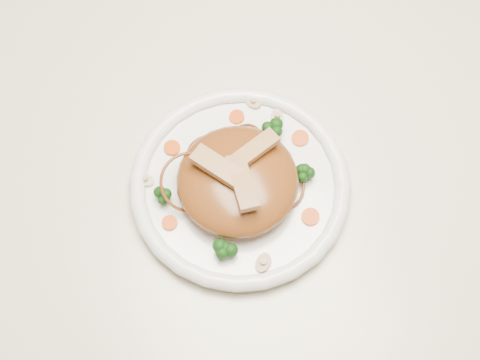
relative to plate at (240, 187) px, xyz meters
name	(u,v)px	position (x,y,z in m)	size (l,w,h in m)	color
ground	(262,278)	(0.09, 0.06, -0.76)	(4.00, 4.00, 0.00)	brown
table	(275,157)	(0.09, 0.06, -0.11)	(1.20, 0.80, 0.75)	beige
plate	(240,187)	(0.00, 0.00, 0.00)	(0.27, 0.27, 0.02)	white
noodle_mound	(238,180)	(-0.01, 0.00, 0.04)	(0.15, 0.15, 0.05)	brown
chicken_a	(255,150)	(0.02, 0.01, 0.07)	(0.06, 0.02, 0.01)	tan
chicken_b	(220,168)	(-0.02, 0.01, 0.07)	(0.07, 0.02, 0.01)	tan
chicken_c	(242,182)	(-0.01, -0.02, 0.07)	(0.07, 0.02, 0.01)	tan
broccoli_0	(274,131)	(0.07, 0.04, 0.02)	(0.02, 0.02, 0.03)	#10430E
broccoli_1	(162,195)	(-0.09, 0.03, 0.02)	(0.02, 0.02, 0.03)	#10430E
broccoli_2	(225,247)	(-0.06, -0.07, 0.02)	(0.02, 0.02, 0.03)	#10430E
broccoli_3	(304,174)	(0.07, -0.03, 0.02)	(0.03, 0.03, 0.03)	#10430E
carrot_0	(237,117)	(0.04, 0.09, 0.01)	(0.02, 0.02, 0.01)	#E94E08
carrot_1	(170,223)	(-0.10, -0.01, 0.01)	(0.02, 0.02, 0.01)	#E94E08
carrot_2	(300,138)	(0.10, 0.02, 0.01)	(0.02, 0.02, 0.01)	#E94E08
carrot_3	(172,148)	(-0.05, 0.08, 0.01)	(0.02, 0.02, 0.01)	#E94E08
carrot_4	(310,217)	(0.06, -0.08, 0.01)	(0.02, 0.02, 0.01)	#E94E08
mushroom_0	(263,263)	(-0.02, -0.10, 0.01)	(0.02, 0.02, 0.01)	beige
mushroom_1	(277,117)	(0.09, 0.06, 0.01)	(0.02, 0.02, 0.01)	beige
mushroom_2	(145,180)	(-0.10, 0.06, 0.01)	(0.02, 0.02, 0.01)	beige
mushroom_3	(253,103)	(0.07, 0.10, 0.01)	(0.02, 0.02, 0.01)	beige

